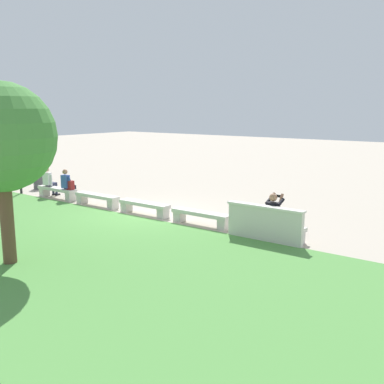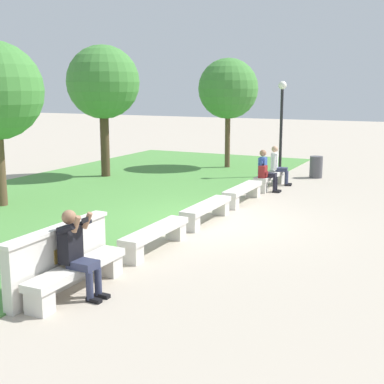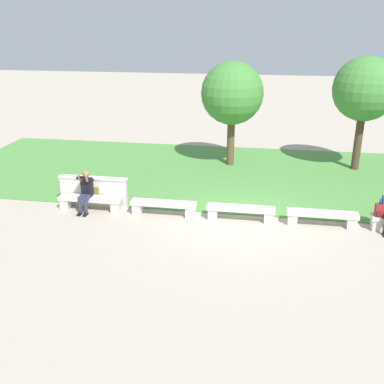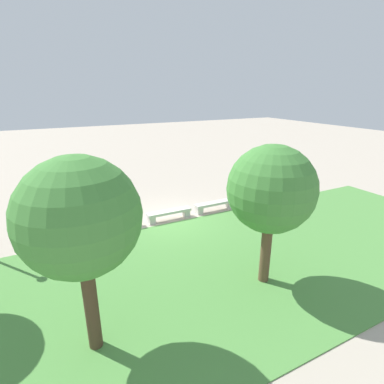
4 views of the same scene
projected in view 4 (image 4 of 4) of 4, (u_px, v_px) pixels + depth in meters
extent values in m
plane|color=#B2A593|center=(169.00, 220.00, 13.72)|extent=(80.00, 80.00, 0.00)
cube|color=#518E42|center=(220.00, 267.00, 10.02)|extent=(23.72, 8.00, 0.03)
cube|color=beige|center=(254.00, 196.00, 15.67)|extent=(2.07, 0.40, 0.12)
cube|color=beige|center=(266.00, 197.00, 16.11)|extent=(0.28, 0.34, 0.33)
cube|color=beige|center=(240.00, 202.00, 15.38)|extent=(0.28, 0.34, 0.33)
cube|color=beige|center=(215.00, 203.00, 14.63)|extent=(2.07, 0.40, 0.12)
cube|color=beige|center=(229.00, 205.00, 15.07)|extent=(0.28, 0.34, 0.33)
cube|color=beige|center=(199.00, 210.00, 14.34)|extent=(0.28, 0.34, 0.33)
cube|color=beige|center=(169.00, 212.00, 13.59)|extent=(2.07, 0.40, 0.12)
cube|color=beige|center=(186.00, 213.00, 14.03)|extent=(0.28, 0.34, 0.33)
cube|color=beige|center=(152.00, 220.00, 13.30)|extent=(0.28, 0.34, 0.33)
cube|color=beige|center=(116.00, 222.00, 12.55)|extent=(2.07, 0.40, 0.12)
cube|color=beige|center=(136.00, 223.00, 13.00)|extent=(0.28, 0.34, 0.33)
cube|color=beige|center=(96.00, 231.00, 12.26)|extent=(0.28, 0.34, 0.33)
cube|color=beige|center=(54.00, 234.00, 11.52)|extent=(2.07, 0.40, 0.12)
cube|color=beige|center=(78.00, 234.00, 11.96)|extent=(0.28, 0.34, 0.33)
cube|color=beige|center=(30.00, 244.00, 11.22)|extent=(0.28, 0.34, 0.33)
cube|color=beige|center=(258.00, 196.00, 15.36)|extent=(2.23, 0.18, 0.95)
cube|color=silver|center=(259.00, 187.00, 15.19)|extent=(2.29, 0.24, 0.06)
cube|color=olive|center=(257.00, 193.00, 15.40)|extent=(0.44, 0.02, 0.22)
cube|color=black|center=(252.00, 199.00, 16.25)|extent=(0.11, 0.24, 0.06)
cylinder|color=#2D334C|center=(253.00, 196.00, 16.12)|extent=(0.11, 0.11, 0.42)
cube|color=black|center=(248.00, 199.00, 16.17)|extent=(0.11, 0.24, 0.06)
cylinder|color=#2D334C|center=(249.00, 196.00, 16.04)|extent=(0.11, 0.11, 0.42)
cube|color=#2D334C|center=(253.00, 192.00, 15.83)|extent=(0.32, 0.43, 0.12)
cube|color=black|center=(256.00, 188.00, 15.55)|extent=(0.35, 0.23, 0.56)
sphere|color=#9E7051|center=(257.00, 181.00, 15.41)|extent=(0.22, 0.22, 0.22)
cylinder|color=black|center=(259.00, 182.00, 15.61)|extent=(0.10, 0.31, 0.21)
cylinder|color=#9E7051|center=(256.00, 180.00, 15.68)|extent=(0.11, 0.19, 0.27)
cylinder|color=black|center=(253.00, 183.00, 15.46)|extent=(0.10, 0.31, 0.21)
cylinder|color=#9E7051|center=(252.00, 181.00, 15.58)|extent=(0.09, 0.19, 0.27)
cube|color=black|center=(254.00, 179.00, 15.67)|extent=(0.15, 0.02, 0.08)
cube|color=black|center=(73.00, 234.00, 12.29)|extent=(0.11, 0.23, 0.06)
cylinder|color=black|center=(72.00, 230.00, 12.17)|extent=(0.10, 0.10, 0.42)
cube|color=black|center=(68.00, 235.00, 12.20)|extent=(0.11, 0.23, 0.06)
cylinder|color=black|center=(68.00, 231.00, 12.09)|extent=(0.10, 0.10, 0.42)
cube|color=black|center=(70.00, 226.00, 11.90)|extent=(0.30, 0.42, 0.12)
cube|color=#33519E|center=(70.00, 222.00, 11.63)|extent=(0.33, 0.22, 0.52)
sphere|color=#9E7051|center=(69.00, 213.00, 11.51)|extent=(0.20, 0.20, 0.20)
cylinder|color=#33519E|center=(75.00, 222.00, 11.76)|extent=(0.08, 0.08, 0.48)
cylinder|color=#33519E|center=(64.00, 224.00, 11.57)|extent=(0.08, 0.08, 0.48)
cube|color=black|center=(39.00, 241.00, 11.76)|extent=(0.14, 0.23, 0.06)
cylinder|color=#2D334C|center=(39.00, 236.00, 11.64)|extent=(0.10, 0.10, 0.42)
cube|color=black|center=(34.00, 242.00, 11.66)|extent=(0.14, 0.23, 0.06)
cylinder|color=#2D334C|center=(33.00, 238.00, 11.54)|extent=(0.10, 0.10, 0.42)
cube|color=#2D334C|center=(36.00, 232.00, 11.37)|extent=(0.35, 0.44, 0.12)
cube|color=silver|center=(36.00, 228.00, 11.12)|extent=(0.35, 0.25, 0.52)
sphere|color=tan|center=(34.00, 219.00, 10.99)|extent=(0.20, 0.20, 0.20)
cylinder|color=silver|center=(42.00, 228.00, 11.27)|extent=(0.08, 0.08, 0.48)
cylinder|color=silver|center=(30.00, 231.00, 11.04)|extent=(0.08, 0.08, 0.48)
cube|color=maroon|center=(75.00, 224.00, 11.82)|extent=(0.28, 0.20, 0.36)
cube|color=maroon|center=(75.00, 224.00, 11.94)|extent=(0.20, 0.06, 0.16)
torus|color=black|center=(75.00, 219.00, 11.76)|extent=(0.10, 0.02, 0.10)
cylinder|color=#4C3826|center=(91.00, 301.00, 6.56)|extent=(0.31, 0.31, 2.52)
sphere|color=#428438|center=(79.00, 217.00, 5.90)|extent=(2.49, 2.49, 2.49)
cylinder|color=brown|center=(266.00, 248.00, 8.99)|extent=(0.31, 0.31, 2.26)
sphere|color=#428438|center=(271.00, 189.00, 8.38)|extent=(2.52, 2.52, 2.52)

